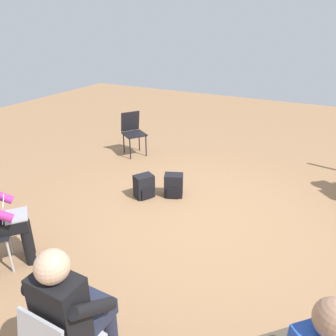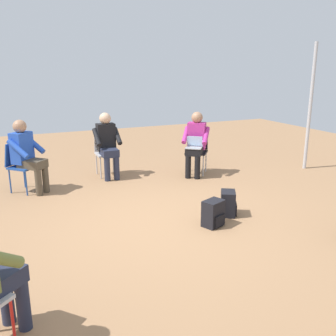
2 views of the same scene
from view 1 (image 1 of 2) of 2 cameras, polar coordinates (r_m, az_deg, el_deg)
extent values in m
plane|color=#99704C|center=(4.54, 5.54, -9.08)|extent=(15.92, 15.92, 0.00)
cylinder|color=#B7B7BC|center=(4.24, -25.77, -10.99)|extent=(0.02, 0.02, 0.42)
cylinder|color=#B7B7BC|center=(3.96, -25.79, -13.68)|extent=(0.02, 0.02, 0.42)
cube|color=black|center=(6.55, -5.88, 5.88)|extent=(0.56, 0.56, 0.03)
cylinder|color=black|center=(6.54, -3.84, 3.84)|extent=(0.02, 0.02, 0.42)
cylinder|color=black|center=(6.42, -6.61, 3.32)|extent=(0.02, 0.02, 0.42)
cylinder|color=black|center=(6.83, -5.03, 4.71)|extent=(0.02, 0.02, 0.42)
cylinder|color=black|center=(6.71, -7.70, 4.23)|extent=(0.02, 0.02, 0.42)
cube|color=black|center=(6.65, -6.60, 8.09)|extent=(0.29, 0.37, 0.40)
cylinder|color=black|center=(4.15, -23.22, -11.03)|extent=(0.11, 0.11, 0.45)
cylinder|color=black|center=(4.00, -23.13, -12.44)|extent=(0.11, 0.11, 0.45)
cube|color=black|center=(3.94, -26.30, -8.71)|extent=(0.50, 0.52, 0.14)
cube|color=#9EA0A5|center=(3.89, -24.89, -7.49)|extent=(0.37, 0.36, 0.02)
cube|color=#B2D1F2|center=(3.85, -26.79, -6.36)|extent=(0.27, 0.23, 0.20)
cylinder|color=#23283D|center=(3.03, -12.87, -24.88)|extent=(0.11, 0.11, 0.45)
cylinder|color=#23283D|center=(2.95, -9.90, -26.38)|extent=(0.11, 0.11, 0.45)
cube|color=#23283D|center=(2.70, -14.40, -23.91)|extent=(0.31, 0.43, 0.14)
cube|color=black|center=(2.43, -18.27, -22.41)|extent=(0.34, 0.23, 0.52)
sphere|color=#DBAD89|center=(2.19, -19.53, -15.87)|extent=(0.22, 0.22, 0.22)
cylinder|color=black|center=(2.57, -19.97, -18.75)|extent=(0.10, 0.40, 0.31)
cylinder|color=black|center=(2.35, -12.80, -22.66)|extent=(0.10, 0.40, 0.31)
sphere|color=#A87A5B|center=(1.98, 27.10, -22.44)|extent=(0.22, 0.22, 0.22)
cube|color=black|center=(5.02, -4.21, -3.16)|extent=(0.31, 0.34, 0.36)
cube|color=black|center=(5.06, -4.18, -3.97)|extent=(0.32, 0.30, 0.16)
cube|color=black|center=(5.04, 0.98, -3.00)|extent=(0.33, 0.29, 0.36)
cube|color=black|center=(5.07, 0.98, -3.82)|extent=(0.28, 0.31, 0.16)
camera|label=2|loc=(8.05, 32.79, 17.85)|focal=40.00mm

